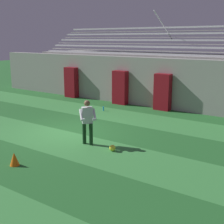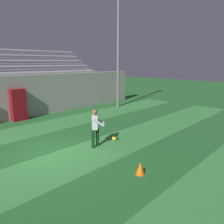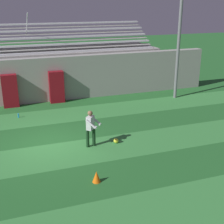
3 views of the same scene
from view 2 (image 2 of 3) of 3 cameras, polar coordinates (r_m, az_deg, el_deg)
ground_plane at (r=9.40m, az=-15.95°, el=-10.19°), size 80.00×80.00×0.00m
turf_stripe_mid at (r=8.43m, az=-11.51°, el=-12.70°), size 28.00×2.37×0.01m
turf_stripe_far at (r=12.40m, az=-24.23°, el=-5.20°), size 28.00×2.37×0.01m
padding_pillar_gate_right at (r=14.89m, az=-23.24°, el=1.71°), size 0.91×0.44×1.99m
floodlight_pole at (r=17.94m, az=1.64°, el=19.23°), size 0.90×0.36×9.00m
goalkeeper at (r=9.36m, az=-4.38°, el=-3.62°), size 0.74×0.74×1.67m
soccer_ball at (r=10.36m, az=0.63°, el=-6.86°), size 0.22×0.22×0.22m
traffic_cone at (r=7.44m, az=7.38°, el=-14.38°), size 0.30×0.30×0.42m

